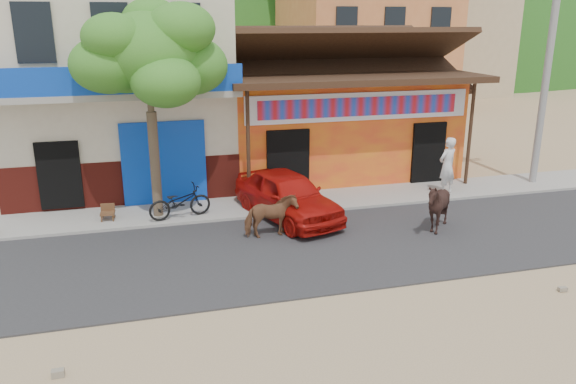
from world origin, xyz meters
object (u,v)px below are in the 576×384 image
(tree, at_px, (151,112))
(pedestrian, at_px, (447,166))
(utility_pole, at_px, (548,65))
(cafe_chair_right, at_px, (107,206))
(cow_dark, at_px, (438,206))
(red_car, at_px, (287,195))
(scooter, at_px, (180,202))
(cow_tan, at_px, (271,216))

(tree, xyz_separation_m, pedestrian, (9.10, -0.29, -2.07))
(utility_pole, height_order, cafe_chair_right, utility_pole)
(tree, relative_size, pedestrian, 3.22)
(cow_dark, relative_size, pedestrian, 0.76)
(red_car, distance_m, scooter, 3.06)
(cow_dark, height_order, red_car, cow_dark)
(red_car, bearing_deg, cow_tan, -138.55)
(cow_tan, distance_m, pedestrian, 6.63)
(cafe_chair_right, bearing_deg, utility_pole, 4.98)
(scooter, relative_size, pedestrian, 0.96)
(tree, xyz_separation_m, cow_dark, (7.22, -3.07, -2.37))
(tree, height_order, cafe_chair_right, tree)
(red_car, xyz_separation_m, scooter, (-3.00, 0.60, -0.14))
(cow_tan, bearing_deg, red_car, -37.12)
(red_car, distance_m, cafe_chair_right, 5.09)
(tree, relative_size, cow_dark, 4.25)
(scooter, bearing_deg, utility_pole, -100.05)
(cow_dark, bearing_deg, scooter, -115.82)
(cow_dark, distance_m, pedestrian, 3.37)
(tree, relative_size, red_car, 1.48)
(utility_pole, height_order, red_car, utility_pole)
(scooter, bearing_deg, cafe_chair_right, 67.67)
(pedestrian, bearing_deg, tree, -21.88)
(cafe_chair_right, bearing_deg, tree, 6.44)
(tree, height_order, red_car, tree)
(red_car, relative_size, cafe_chair_right, 4.92)
(cow_dark, height_order, scooter, cow_dark)
(utility_pole, xyz_separation_m, pedestrian, (-3.70, -0.49, -3.07))
(red_car, relative_size, scooter, 2.27)
(tree, distance_m, utility_pole, 12.84)
(cow_tan, relative_size, scooter, 0.76)
(tree, bearing_deg, cow_tan, -39.40)
(utility_pole, relative_size, scooter, 4.47)
(tree, distance_m, pedestrian, 9.34)
(cow_dark, bearing_deg, cow_tan, -103.65)
(cafe_chair_right, bearing_deg, cow_tan, -24.15)
(cow_tan, distance_m, cafe_chair_right, 4.77)
(tree, height_order, utility_pole, utility_pole)
(cow_tan, height_order, cow_dark, cow_dark)
(utility_pole, relative_size, red_car, 1.97)
(red_car, distance_m, pedestrian, 5.55)
(cow_dark, relative_size, scooter, 0.79)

